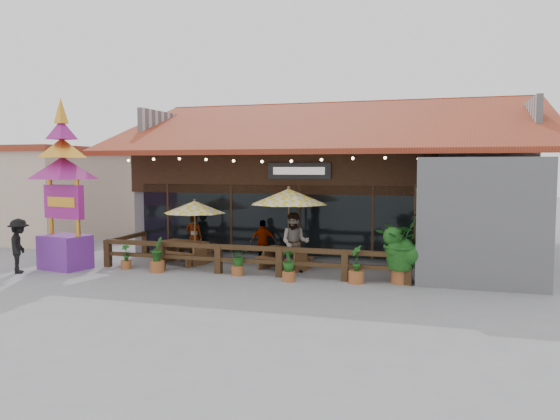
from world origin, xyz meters
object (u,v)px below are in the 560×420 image
(umbrella_right, at_px, (289,197))
(tropical_plant, at_px, (401,242))
(umbrella_left, at_px, (195,207))
(picnic_table_right, at_px, (285,255))
(thai_sign_tower, at_px, (63,173))
(pedestrian, at_px, (19,246))
(picnic_table_left, at_px, (184,248))

(umbrella_right, bearing_deg, tropical_plant, -15.70)
(umbrella_left, height_order, tropical_plant, umbrella_left)
(picnic_table_right, height_order, thai_sign_tower, thai_sign_tower)
(umbrella_left, xyz_separation_m, umbrella_right, (3.29, 0.06, 0.40))
(thai_sign_tower, distance_m, pedestrian, 2.67)
(picnic_table_right, xyz_separation_m, pedestrian, (-7.83, -2.97, 0.39))
(umbrella_right, height_order, pedestrian, umbrella_right)
(thai_sign_tower, bearing_deg, picnic_table_left, 31.61)
(picnic_table_right, height_order, tropical_plant, tropical_plant)
(picnic_table_left, relative_size, pedestrian, 1.10)
(thai_sign_tower, xyz_separation_m, tropical_plant, (10.70, 0.89, -1.96))
(umbrella_left, relative_size, tropical_plant, 1.22)
(picnic_table_right, distance_m, thai_sign_tower, 7.68)
(umbrella_right, xyz_separation_m, picnic_table_right, (-0.14, 0.03, -1.90))
(picnic_table_right, distance_m, pedestrian, 8.39)
(picnic_table_left, xyz_separation_m, picnic_table_right, (3.65, -0.08, -0.05))
(umbrella_right, height_order, picnic_table_right, umbrella_right)
(pedestrian, bearing_deg, picnic_table_left, -88.35)
(pedestrian, bearing_deg, tropical_plant, -115.03)
(picnic_table_right, xyz_separation_m, tropical_plant, (3.77, -1.05, 0.71))
(umbrella_left, distance_m, picnic_table_right, 3.49)
(umbrella_right, bearing_deg, umbrella_left, -178.89)
(tropical_plant, bearing_deg, thai_sign_tower, -175.24)
(thai_sign_tower, xyz_separation_m, pedestrian, (-0.90, -1.03, -2.29))
(thai_sign_tower, height_order, pedestrian, thai_sign_tower)
(umbrella_right, relative_size, picnic_table_left, 1.45)
(picnic_table_right, distance_m, tropical_plant, 3.98)
(picnic_table_left, height_order, pedestrian, pedestrian)
(umbrella_left, height_order, picnic_table_left, umbrella_left)
(umbrella_right, bearing_deg, picnic_table_right, 169.23)
(picnic_table_left, xyz_separation_m, pedestrian, (-4.18, -3.05, 0.34))
(picnic_table_right, relative_size, pedestrian, 1.07)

